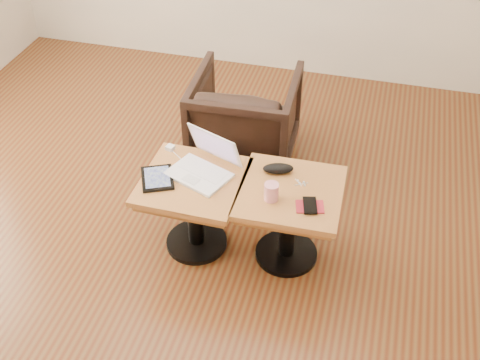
% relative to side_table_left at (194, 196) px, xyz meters
% --- Properties ---
extents(room_shell, '(4.52, 4.52, 2.71)m').
position_rel_side_table_left_xyz_m(room_shell, '(-0.06, -0.03, 0.97)').
color(room_shell, '#542511').
rests_on(room_shell, ground).
extents(side_table_left, '(0.56, 0.56, 0.50)m').
position_rel_side_table_left_xyz_m(side_table_left, '(0.00, 0.00, 0.00)').
color(side_table_left, black).
rests_on(side_table_left, ground).
extents(side_table_right, '(0.57, 0.57, 0.50)m').
position_rel_side_table_left_xyz_m(side_table_right, '(0.54, 0.05, 0.00)').
color(side_table_right, black).
rests_on(side_table_right, ground).
extents(laptop, '(0.42, 0.40, 0.23)m').
position_rel_side_table_left_xyz_m(laptop, '(0.04, 0.08, 0.17)').
color(laptop, white).
rests_on(laptop, side_table_left).
extents(tablet, '(0.24, 0.27, 0.02)m').
position_rel_side_table_left_xyz_m(tablet, '(-0.19, -0.05, 0.13)').
color(tablet, black).
rests_on(tablet, side_table_left).
extents(charging_adapter, '(0.05, 0.05, 0.03)m').
position_rel_side_table_left_xyz_m(charging_adapter, '(-0.21, 0.22, 0.14)').
color(charging_adapter, white).
rests_on(charging_adapter, side_table_left).
extents(glasses_case, '(0.18, 0.12, 0.05)m').
position_rel_side_table_left_xyz_m(glasses_case, '(0.44, 0.18, 0.15)').
color(glasses_case, black).
rests_on(glasses_case, side_table_right).
extents(striped_cup, '(0.10, 0.10, 0.10)m').
position_rel_side_table_left_xyz_m(striped_cup, '(0.45, -0.05, 0.18)').
color(striped_cup, '#EF4161').
rests_on(striped_cup, side_table_right).
extents(earbuds_tangle, '(0.07, 0.05, 0.01)m').
position_rel_side_table_left_xyz_m(earbuds_tangle, '(0.58, 0.11, 0.13)').
color(earbuds_tangle, white).
rests_on(earbuds_tangle, side_table_right).
extents(phone_on_sleeve, '(0.16, 0.14, 0.02)m').
position_rel_side_table_left_xyz_m(phone_on_sleeve, '(0.66, -0.06, 0.13)').
color(phone_on_sleeve, '#A31529').
rests_on(phone_on_sleeve, side_table_right).
extents(armchair, '(0.71, 0.73, 0.64)m').
position_rel_side_table_left_xyz_m(armchair, '(0.06, 0.93, -0.06)').
color(armchair, black).
rests_on(armchair, ground).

